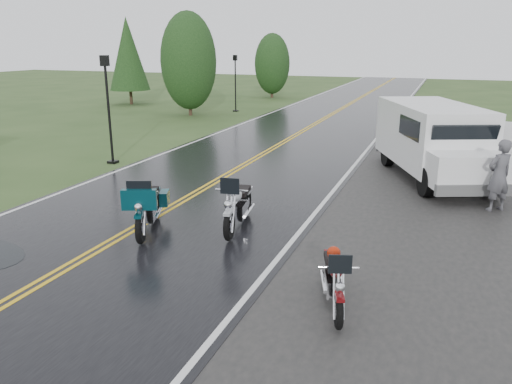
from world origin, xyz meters
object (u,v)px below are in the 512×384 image
Objects in this scene: motorcycle_red at (339,297)px; person_at_van at (499,177)px; lamp_post_near_left at (109,110)px; motorcycle_silver at (229,213)px; motorcycle_teal at (140,216)px; lamp_post_far_left at (235,83)px; van_white at (429,156)px.

person_at_van is at bearing 51.53° from motorcycle_red.
lamp_post_near_left is (-10.31, 8.29, 1.40)m from motorcycle_red.
motorcycle_red is 4.06m from motorcycle_silver.
motorcycle_silver is (1.75, 0.86, -0.01)m from motorcycle_teal.
lamp_post_near_left is (-7.26, 5.60, 1.28)m from motorcycle_silver.
motorcycle_teal is 0.66× the size of lamp_post_far_left.
lamp_post_near_left is at bearing -43.06° from person_at_van.
motorcycle_red is 1.03× the size of person_at_van.
lamp_post_far_left is at bearing 85.81° from motorcycle_teal.
van_white is (0.90, 7.93, 0.65)m from motorcycle_red.
motorcycle_teal is (-4.79, 1.83, 0.12)m from motorcycle_red.
lamp_post_near_left is (-11.21, 0.36, 0.75)m from van_white.
motorcycle_teal is 0.38× the size of van_white.
motorcycle_teal is at bearing 141.10° from motorcycle_red.
person_at_van reaches higher than motorcycle_red.
motorcycle_red is 7.75m from person_at_van.
motorcycle_red is 0.50× the size of lamp_post_near_left.
lamp_post_far_left is at bearing 95.68° from lamp_post_near_left.
motorcycle_teal is 1.25× the size of person_at_van.
motorcycle_silver is at bearing -67.21° from lamp_post_far_left.
motorcycle_red is 8.01m from van_white.
van_white is at bearing 43.55° from motorcycle_silver.
van_white is 1.94m from person_at_van.
motorcycle_teal is 1.01× the size of motorcycle_silver.
lamp_post_near_left reaches higher than lamp_post_far_left.
lamp_post_far_left is at bearing 106.03° from van_white.
person_at_van is at bearing -4.56° from lamp_post_near_left.
lamp_post_far_left is (-12.73, 15.67, 0.59)m from van_white.
motorcycle_silver is 0.38× the size of van_white.
person_at_van is 0.49× the size of lamp_post_near_left.
motorcycle_silver is 1.24× the size of person_at_van.
motorcycle_silver reaches higher than motorcycle_red.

